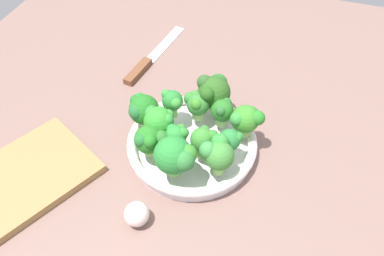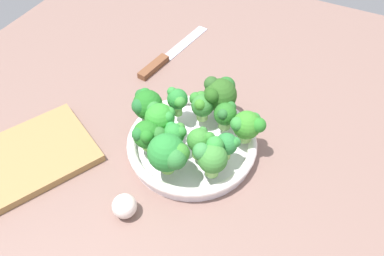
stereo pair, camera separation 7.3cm
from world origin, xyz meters
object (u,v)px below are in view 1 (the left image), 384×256
(bowl, at_px, (192,144))
(broccoli_floret_3, at_px, (176,135))
(broccoli_floret_6, at_px, (218,154))
(knife, at_px, (148,61))
(broccoli_floret_9, at_px, (214,91))
(broccoli_floret_0, at_px, (159,121))
(broccoli_floret_10, at_px, (203,140))
(broccoli_floret_7, at_px, (143,109))
(garlic_bulb, at_px, (137,214))
(broccoli_floret_1, at_px, (176,156))
(broccoli_floret_12, at_px, (150,140))
(broccoli_floret_8, at_px, (231,140))
(cutting_board, at_px, (23,178))
(broccoli_floret_4, at_px, (246,119))
(broccoli_floret_11, at_px, (222,111))
(broccoli_floret_2, at_px, (196,104))
(broccoli_floret_5, at_px, (172,101))

(bowl, height_order, broccoli_floret_3, broccoli_floret_3)
(broccoli_floret_6, relative_size, knife, 0.27)
(bowl, xyz_separation_m, broccoli_floret_9, (0.10, -0.01, 0.06))
(broccoli_floret_0, xyz_separation_m, broccoli_floret_10, (-0.02, -0.09, -0.00))
(broccoli_floret_7, relative_size, garlic_bulb, 1.71)
(broccoli_floret_0, distance_m, broccoli_floret_1, 0.10)
(broccoli_floret_3, height_order, broccoli_floret_12, broccoli_floret_12)
(broccoli_floret_9, xyz_separation_m, broccoli_floret_10, (-0.13, -0.02, -0.01))
(broccoli_floret_7, xyz_separation_m, broccoli_floret_10, (-0.03, -0.13, -0.01))
(broccoli_floret_1, bearing_deg, broccoli_floret_8, -46.31)
(broccoli_floret_1, relative_size, cutting_board, 0.33)
(broccoli_floret_4, xyz_separation_m, broccoli_floret_7, (-0.04, 0.19, 0.01))
(broccoli_floret_4, height_order, broccoli_floret_7, broccoli_floret_7)
(broccoli_floret_3, distance_m, broccoli_floret_11, 0.11)
(broccoli_floret_0, bearing_deg, broccoli_floret_8, -89.44)
(bowl, height_order, broccoli_floret_9, broccoli_floret_9)
(broccoli_floret_4, distance_m, broccoli_floret_9, 0.09)
(bowl, xyz_separation_m, broccoli_floret_3, (-0.03, 0.02, 0.05))
(broccoli_floret_10, bearing_deg, cutting_board, 114.65)
(broccoli_floret_0, distance_m, broccoli_floret_12, 0.04)
(broccoli_floret_7, height_order, broccoli_floret_11, broccoli_floret_7)
(broccoli_floret_0, distance_m, broccoli_floret_3, 0.05)
(bowl, xyz_separation_m, broccoli_floret_4, (0.05, -0.09, 0.06))
(bowl, relative_size, broccoli_floret_12, 3.96)
(broccoli_floret_11, relative_size, knife, 0.22)
(broccoli_floret_10, relative_size, broccoli_floret_12, 0.99)
(broccoli_floret_1, relative_size, knife, 0.31)
(broccoli_floret_1, bearing_deg, broccoli_floret_2, 4.23)
(broccoli_floret_0, xyz_separation_m, broccoli_floret_9, (0.11, -0.08, 0.00))
(broccoli_floret_1, bearing_deg, broccoli_floret_10, -28.69)
(broccoli_floret_3, xyz_separation_m, broccoli_floret_4, (0.08, -0.11, 0.00))
(broccoli_floret_8, height_order, broccoli_floret_10, broccoli_floret_10)
(broccoli_floret_5, height_order, cutting_board, broccoli_floret_5)
(bowl, distance_m, broccoli_floret_9, 0.12)
(broccoli_floret_2, bearing_deg, broccoli_floret_9, -34.81)
(knife, xyz_separation_m, cutting_board, (-0.40, 0.09, 0.00))
(broccoli_floret_6, xyz_separation_m, broccoli_floret_8, (0.04, -0.01, -0.01))
(broccoli_floret_2, distance_m, garlic_bulb, 0.25)
(broccoli_floret_7, relative_size, broccoli_floret_11, 1.30)
(broccoli_floret_2, height_order, broccoli_floret_3, same)
(broccoli_floret_12, distance_m, knife, 0.32)
(broccoli_floret_9, distance_m, cutting_board, 0.40)
(broccoli_floret_0, bearing_deg, broccoli_floret_3, -115.12)
(broccoli_floret_0, height_order, broccoli_floret_1, broccoli_floret_1)
(broccoli_floret_11, xyz_separation_m, garlic_bulb, (-0.24, 0.08, -0.05))
(broccoli_floret_0, height_order, broccoli_floret_7, broccoli_floret_7)
(broccoli_floret_3, bearing_deg, broccoli_floret_7, 66.07)
(broccoli_floret_10, distance_m, cutting_board, 0.34)
(broccoli_floret_2, relative_size, broccoli_floret_3, 0.98)
(broccoli_floret_9, distance_m, broccoli_floret_10, 0.13)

